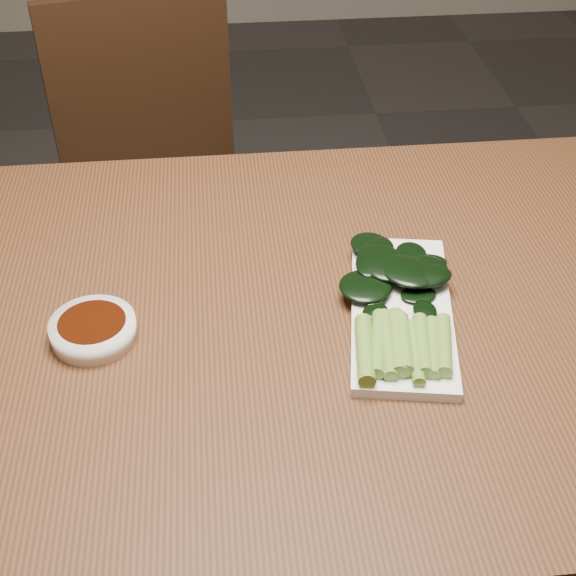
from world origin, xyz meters
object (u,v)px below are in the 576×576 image
(table, at_px, (282,349))
(sauce_bowl, at_px, (93,329))
(chair_far, at_px, (162,198))
(serving_plate, at_px, (401,311))
(gai_lan, at_px, (398,295))

(table, distance_m, sauce_bowl, 0.25)
(chair_far, distance_m, serving_plate, 0.85)
(sauce_bowl, distance_m, serving_plate, 0.38)
(chair_far, relative_size, gai_lan, 2.98)
(chair_far, xyz_separation_m, gai_lan, (0.33, -0.72, 0.29))
(table, bearing_deg, serving_plate, -11.43)
(table, height_order, gai_lan, gai_lan)
(serving_plate, height_order, gai_lan, gai_lan)
(sauce_bowl, height_order, gai_lan, gai_lan)
(table, xyz_separation_m, serving_plate, (0.15, -0.03, 0.08))
(sauce_bowl, bearing_deg, table, 8.25)
(gai_lan, bearing_deg, chair_far, 114.84)
(sauce_bowl, bearing_deg, serving_plate, 0.59)
(chair_far, distance_m, gai_lan, 0.85)
(chair_far, bearing_deg, sauce_bowl, -107.99)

